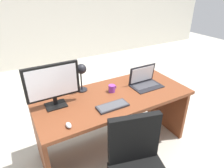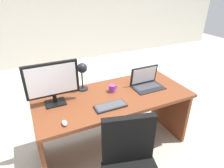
# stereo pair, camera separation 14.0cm
# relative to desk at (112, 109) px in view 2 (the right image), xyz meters

# --- Properties ---
(ground) EXTENTS (12.00, 12.00, 0.00)m
(ground) POSITION_rel_desk_xyz_m (0.00, 1.45, -0.52)
(ground) COLOR #B7B2A3
(back_wall) EXTENTS (10.00, 0.10, 2.80)m
(back_wall) POSITION_rel_desk_xyz_m (0.00, 3.21, 0.88)
(back_wall) COLOR silver
(back_wall) RESTS_ON ground
(desk) EXTENTS (1.69, 0.75, 0.73)m
(desk) POSITION_rel_desk_xyz_m (0.00, 0.00, 0.00)
(desk) COLOR brown
(desk) RESTS_ON ground
(monitor) EXTENTS (0.51, 0.16, 0.44)m
(monitor) POSITION_rel_desk_xyz_m (-0.60, 0.05, 0.46)
(monitor) COLOR black
(monitor) RESTS_ON desk
(laptop) EXTENTS (0.35, 0.24, 0.23)m
(laptop) POSITION_rel_desk_xyz_m (0.44, -0.01, 0.28)
(laptop) COLOR black
(laptop) RESTS_ON desk
(keyboard) EXTENTS (0.32, 0.14, 0.02)m
(keyboard) POSITION_rel_desk_xyz_m (-0.12, -0.24, 0.22)
(keyboard) COLOR #2D2D33
(keyboard) RESTS_ON desk
(mouse) EXTENTS (0.04, 0.08, 0.03)m
(mouse) POSITION_rel_desk_xyz_m (-0.60, -0.32, 0.23)
(mouse) COLOR #B7BABF
(mouse) RESTS_ON desk
(desk_lamp) EXTENTS (0.12, 0.14, 0.33)m
(desk_lamp) POSITION_rel_desk_xyz_m (-0.26, 0.20, 0.44)
(desk_lamp) COLOR black
(desk_lamp) RESTS_ON desk
(coffee_mug) EXTENTS (0.10, 0.07, 0.08)m
(coffee_mug) POSITION_rel_desk_xyz_m (0.02, 0.03, 0.25)
(coffee_mug) COLOR purple
(coffee_mug) RESTS_ON desk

